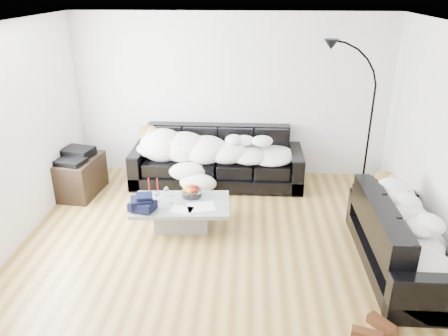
# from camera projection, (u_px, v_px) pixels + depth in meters

# --- Properties ---
(ground) EXTENTS (5.00, 5.00, 0.00)m
(ground) POSITION_uv_depth(u_px,v_px,m) (223.00, 244.00, 5.41)
(ground) COLOR olive
(ground) RESTS_ON ground
(wall_back) EXTENTS (5.00, 0.02, 2.60)m
(wall_back) POSITION_uv_depth(u_px,v_px,m) (232.00, 97.00, 6.96)
(wall_back) COLOR silver
(wall_back) RESTS_ON ground
(wall_left) EXTENTS (0.02, 4.50, 2.60)m
(wall_left) POSITION_uv_depth(u_px,v_px,m) (7.00, 141.00, 5.04)
(wall_left) COLOR silver
(wall_left) RESTS_ON ground
(ceiling) EXTENTS (5.00, 5.00, 0.00)m
(ceiling) POSITION_uv_depth(u_px,v_px,m) (222.00, 25.00, 4.39)
(ceiling) COLOR white
(ceiling) RESTS_ON ground
(sofa_back) EXTENTS (2.67, 0.93, 0.87)m
(sofa_back) POSITION_uv_depth(u_px,v_px,m) (217.00, 158.00, 6.89)
(sofa_back) COLOR black
(sofa_back) RESTS_ON ground
(sofa_right) EXTENTS (0.84, 1.95, 0.79)m
(sofa_right) POSITION_uv_depth(u_px,v_px,m) (404.00, 237.00, 4.84)
(sofa_right) COLOR black
(sofa_right) RESTS_ON ground
(sleeper_back) EXTENTS (2.26, 0.78, 0.45)m
(sleeper_back) POSITION_uv_depth(u_px,v_px,m) (217.00, 146.00, 6.76)
(sleeper_back) COLOR white
(sleeper_back) RESTS_ON sofa_back
(sleeper_right) EXTENTS (0.71, 1.67, 0.41)m
(sleeper_right) POSITION_uv_depth(u_px,v_px,m) (408.00, 219.00, 4.75)
(sleeper_right) COLOR white
(sleeper_right) RESTS_ON sofa_right
(teal_cushion) EXTENTS (0.42, 0.38, 0.20)m
(teal_cushion) POSITION_uv_depth(u_px,v_px,m) (388.00, 187.00, 5.27)
(teal_cushion) COLOR #0E625E
(teal_cushion) RESTS_ON sofa_right
(coffee_table) EXTENTS (1.29, 0.80, 0.36)m
(coffee_table) POSITION_uv_depth(u_px,v_px,m) (182.00, 215.00, 5.72)
(coffee_table) COLOR #939699
(coffee_table) RESTS_ON ground
(fruit_bowl) EXTENTS (0.29, 0.29, 0.16)m
(fruit_bowl) POSITION_uv_depth(u_px,v_px,m) (192.00, 191.00, 5.79)
(fruit_bowl) COLOR white
(fruit_bowl) RESTS_ON coffee_table
(wine_glass_a) EXTENTS (0.08, 0.08, 0.15)m
(wine_glass_a) POSITION_uv_depth(u_px,v_px,m) (166.00, 192.00, 5.76)
(wine_glass_a) COLOR white
(wine_glass_a) RESTS_ON coffee_table
(wine_glass_b) EXTENTS (0.07, 0.07, 0.16)m
(wine_glass_b) POSITION_uv_depth(u_px,v_px,m) (157.00, 197.00, 5.62)
(wine_glass_b) COLOR white
(wine_glass_b) RESTS_ON coffee_table
(wine_glass_c) EXTENTS (0.08, 0.08, 0.16)m
(wine_glass_c) POSITION_uv_depth(u_px,v_px,m) (171.00, 198.00, 5.60)
(wine_glass_c) COLOR white
(wine_glass_c) RESTS_ON coffee_table
(candle_left) EXTENTS (0.04, 0.04, 0.23)m
(candle_left) POSITION_uv_depth(u_px,v_px,m) (149.00, 186.00, 5.84)
(candle_left) COLOR maroon
(candle_left) RESTS_ON coffee_table
(candle_right) EXTENTS (0.04, 0.04, 0.22)m
(candle_right) POSITION_uv_depth(u_px,v_px,m) (157.00, 186.00, 5.85)
(candle_right) COLOR maroon
(candle_right) RESTS_ON coffee_table
(newspaper_a) EXTENTS (0.41, 0.35, 0.01)m
(newspaper_a) POSITION_uv_depth(u_px,v_px,m) (201.00, 207.00, 5.53)
(newspaper_a) COLOR silver
(newspaper_a) RESTS_ON coffee_table
(newspaper_b) EXTENTS (0.31, 0.24, 0.01)m
(newspaper_b) POSITION_uv_depth(u_px,v_px,m) (182.00, 210.00, 5.47)
(newspaper_b) COLOR silver
(newspaper_b) RESTS_ON coffee_table
(navy_jacket) EXTENTS (0.34, 0.29, 0.16)m
(navy_jacket) POSITION_uv_depth(u_px,v_px,m) (140.00, 200.00, 5.38)
(navy_jacket) COLOR black
(navy_jacket) RESTS_ON coffee_table
(shoes) EXTENTS (0.56, 0.52, 0.10)m
(shoes) POSITION_uv_depth(u_px,v_px,m) (374.00, 330.00, 4.01)
(shoes) COLOR #472311
(shoes) RESTS_ON ground
(av_cabinet) EXTENTS (0.65, 0.88, 0.57)m
(av_cabinet) POSITION_uv_depth(u_px,v_px,m) (79.00, 176.00, 6.61)
(av_cabinet) COLOR black
(av_cabinet) RESTS_ON ground
(stereo) EXTENTS (0.51, 0.44, 0.13)m
(stereo) POSITION_uv_depth(u_px,v_px,m) (75.00, 155.00, 6.47)
(stereo) COLOR black
(stereo) RESTS_ON av_cabinet
(floor_lamp) EXTENTS (0.74, 0.32, 2.00)m
(floor_lamp) POSITION_uv_depth(u_px,v_px,m) (370.00, 127.00, 6.51)
(floor_lamp) COLOR black
(floor_lamp) RESTS_ON ground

